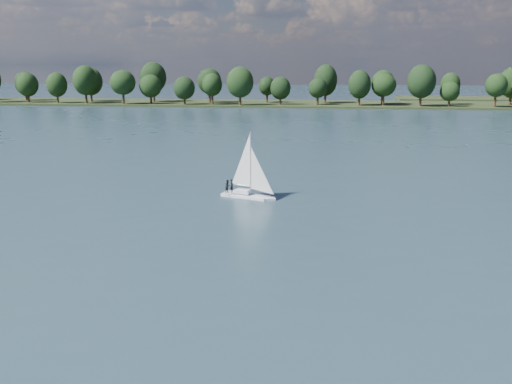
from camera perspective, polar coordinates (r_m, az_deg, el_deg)
ground at (r=123.72m, az=-1.72°, el=5.26°), size 700.00×700.00×0.00m
far_shore at (r=234.47m, az=2.72°, el=8.73°), size 660.00×40.00×1.50m
sailboat at (r=69.00m, az=-1.06°, el=1.37°), size 6.68×3.83×8.49m
treeline at (r=231.47m, az=-0.79°, el=10.71°), size 562.56×74.02×18.61m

